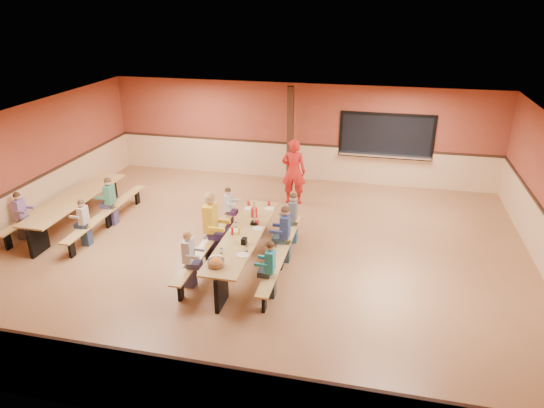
# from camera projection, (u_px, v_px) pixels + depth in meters

# --- Properties ---
(ground) EXTENTS (12.00, 12.00, 0.00)m
(ground) POSITION_uv_depth(u_px,v_px,m) (262.00, 251.00, 11.08)
(ground) COLOR brown
(ground) RESTS_ON ground
(room_envelope) EXTENTS (12.04, 10.04, 3.02)m
(room_envelope) POSITION_uv_depth(u_px,v_px,m) (261.00, 224.00, 10.81)
(room_envelope) COLOR brown
(room_envelope) RESTS_ON ground
(kitchen_pass_through) EXTENTS (2.78, 0.28, 1.38)m
(kitchen_pass_through) POSITION_uv_depth(u_px,v_px,m) (386.00, 138.00, 14.41)
(kitchen_pass_through) COLOR black
(kitchen_pass_through) RESTS_ON ground
(structural_post) EXTENTS (0.18, 0.18, 3.00)m
(structural_post) POSITION_uv_depth(u_px,v_px,m) (290.00, 137.00, 14.47)
(structural_post) COLOR #321B10
(structural_post) RESTS_ON ground
(cafeteria_table_main) EXTENTS (1.91, 3.70, 0.74)m
(cafeteria_table_main) POSITION_uv_depth(u_px,v_px,m) (244.00, 243.00, 10.36)
(cafeteria_table_main) COLOR #AB8144
(cafeteria_table_main) RESTS_ON ground
(cafeteria_table_second) EXTENTS (1.91, 3.70, 0.74)m
(cafeteria_table_second) POSITION_uv_depth(u_px,v_px,m) (77.00, 205.00, 12.22)
(cafeteria_table_second) COLOR #AB8144
(cafeteria_table_second) RESTS_ON ground
(seated_child_white_left) EXTENTS (0.37, 0.30, 1.21)m
(seated_child_white_left) POSITION_uv_depth(u_px,v_px,m) (189.00, 259.00, 9.55)
(seated_child_white_left) COLOR silver
(seated_child_white_left) RESTS_ON ground
(seated_adult_yellow) EXTENTS (0.50, 0.41, 1.48)m
(seated_adult_yellow) POSITION_uv_depth(u_px,v_px,m) (211.00, 225.00, 10.66)
(seated_adult_yellow) COLOR yellow
(seated_adult_yellow) RESTS_ON ground
(seated_child_grey_left) EXTENTS (0.33, 0.27, 1.12)m
(seated_child_grey_left) POSITION_uv_depth(u_px,v_px,m) (229.00, 210.00, 11.88)
(seated_child_grey_left) COLOR silver
(seated_child_grey_left) RESTS_ON ground
(seated_child_teal_right) EXTENTS (0.35, 0.29, 1.17)m
(seated_child_teal_right) POSITION_uv_depth(u_px,v_px,m) (270.00, 270.00, 9.21)
(seated_child_teal_right) COLOR teal
(seated_child_teal_right) RESTS_ON ground
(seated_child_navy_right) EXTENTS (0.40, 0.33, 1.28)m
(seated_child_navy_right) POSITION_uv_depth(u_px,v_px,m) (285.00, 234.00, 10.47)
(seated_child_navy_right) COLOR navy
(seated_child_navy_right) RESTS_ON ground
(seated_child_char_right) EXTENTS (0.37, 0.30, 1.21)m
(seated_child_char_right) POSITION_uv_depth(u_px,v_px,m) (293.00, 218.00, 11.31)
(seated_child_char_right) COLOR #4B4F55
(seated_child_char_right) RESTS_ON ground
(seated_child_purple_sec) EXTENTS (0.35, 0.29, 1.17)m
(seated_child_purple_sec) POSITION_uv_depth(u_px,v_px,m) (21.00, 216.00, 11.47)
(seated_child_purple_sec) COLOR #845D93
(seated_child_purple_sec) RESTS_ON ground
(seated_child_green_sec) EXTENTS (0.38, 0.31, 1.23)m
(seated_child_green_sec) POSITION_uv_depth(u_px,v_px,m) (110.00, 202.00, 12.20)
(seated_child_green_sec) COLOR #367352
(seated_child_green_sec) RESTS_ON ground
(seated_child_tan_sec) EXTENTS (0.33, 0.27, 1.13)m
(seated_child_tan_sec) POSITION_uv_depth(u_px,v_px,m) (84.00, 223.00, 11.17)
(seated_child_tan_sec) COLOR #A39484
(seated_child_tan_sec) RESTS_ON ground
(standing_woman) EXTENTS (0.69, 0.47, 1.85)m
(standing_woman) POSITION_uv_depth(u_px,v_px,m) (294.00, 172.00, 13.36)
(standing_woman) COLOR red
(standing_woman) RESTS_ON ground
(punch_pitcher) EXTENTS (0.16, 0.16, 0.22)m
(punch_pitcher) POSITION_uv_depth(u_px,v_px,m) (254.00, 213.00, 11.01)
(punch_pitcher) COLOR #AC171B
(punch_pitcher) RESTS_ON cafeteria_table_main
(chip_bowl) EXTENTS (0.32, 0.32, 0.15)m
(chip_bowl) POSITION_uv_depth(u_px,v_px,m) (216.00, 262.00, 9.02)
(chip_bowl) COLOR orange
(chip_bowl) RESTS_ON cafeteria_table_main
(napkin_dispenser) EXTENTS (0.10, 0.14, 0.13)m
(napkin_dispenser) POSITION_uv_depth(u_px,v_px,m) (244.00, 241.00, 9.82)
(napkin_dispenser) COLOR black
(napkin_dispenser) RESTS_ON cafeteria_table_main
(condiment_mustard) EXTENTS (0.06, 0.06, 0.17)m
(condiment_mustard) POSITION_uv_depth(u_px,v_px,m) (239.00, 230.00, 10.23)
(condiment_mustard) COLOR yellow
(condiment_mustard) RESTS_ON cafeteria_table_main
(condiment_ketchup) EXTENTS (0.06, 0.06, 0.17)m
(condiment_ketchup) POSITION_uv_depth(u_px,v_px,m) (232.00, 231.00, 10.20)
(condiment_ketchup) COLOR #B2140F
(condiment_ketchup) RESTS_ON cafeteria_table_main
(table_paddle) EXTENTS (0.16, 0.16, 0.56)m
(table_paddle) POSITION_uv_depth(u_px,v_px,m) (255.00, 219.00, 10.65)
(table_paddle) COLOR black
(table_paddle) RESTS_ON cafeteria_table_main
(place_settings) EXTENTS (0.65, 3.30, 0.11)m
(place_settings) POSITION_uv_depth(u_px,v_px,m) (244.00, 231.00, 10.25)
(place_settings) COLOR beige
(place_settings) RESTS_ON cafeteria_table_main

